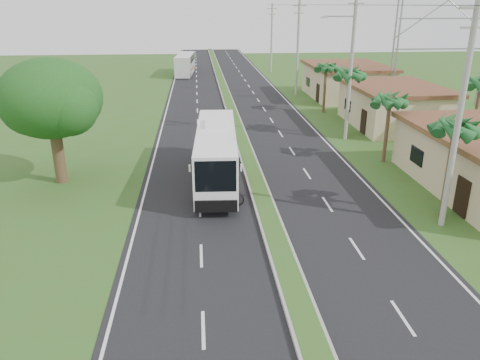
{
  "coord_description": "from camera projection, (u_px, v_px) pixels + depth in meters",
  "views": [
    {
      "loc": [
        -3.44,
        -18.09,
        10.34
      ],
      "look_at": [
        -1.38,
        4.5,
        1.8
      ],
      "focal_mm": 35.0,
      "sensor_mm": 36.0,
      "label": 1
    }
  ],
  "objects": [
    {
      "name": "road_asphalt",
      "position": [
        240.0,
        135.0,
        39.43
      ],
      "size": [
        14.0,
        160.0,
        0.02
      ],
      "primitive_type": "cube",
      "color": "black",
      "rests_on": "ground"
    },
    {
      "name": "utility_pole_a",
      "position": [
        460.0,
        113.0,
        21.38
      ],
      "size": [
        1.6,
        0.28,
        11.0
      ],
      "color": "gray",
      "rests_on": "ground"
    },
    {
      "name": "shop_mid",
      "position": [
        393.0,
        105.0,
        41.83
      ],
      "size": [
        7.6,
        10.6,
        3.67
      ],
      "color": "tan",
      "rests_on": "ground"
    },
    {
      "name": "utility_pole_c",
      "position": [
        298.0,
        47.0,
        54.93
      ],
      "size": [
        1.6,
        0.28,
        11.0
      ],
      "color": "gray",
      "rests_on": "ground"
    },
    {
      "name": "ground",
      "position": [
        280.0,
        252.0,
        20.79
      ],
      "size": [
        180.0,
        180.0,
        0.0
      ],
      "primitive_type": "plane",
      "color": "#36541E",
      "rests_on": "ground"
    },
    {
      "name": "coach_bus_far",
      "position": [
        185.0,
        63.0,
        72.95
      ],
      "size": [
        3.04,
        10.68,
        3.07
      ],
      "rotation": [
        0.0,
        0.0,
        -0.07
      ],
      "color": "silver",
      "rests_on": "ground"
    },
    {
      "name": "motorcyclist",
      "position": [
        227.0,
        192.0,
        25.26
      ],
      "size": [
        1.9,
        0.75,
        2.36
      ],
      "rotation": [
        0.0,
        0.0,
        -0.13
      ],
      "color": "black",
      "rests_on": "ground"
    },
    {
      "name": "shade_tree",
      "position": [
        49.0,
        101.0,
        27.33
      ],
      "size": [
        6.3,
        6.0,
        7.54
      ],
      "color": "#473321",
      "rests_on": "ground"
    },
    {
      "name": "utility_pole_d",
      "position": [
        272.0,
        38.0,
        73.66
      ],
      "size": [
        1.6,
        0.28,
        10.5
      ],
      "color": "gray",
      "rests_on": "ground"
    },
    {
      "name": "palm_verge_d",
      "position": [
        326.0,
        67.0,
        46.08
      ],
      "size": [
        2.4,
        2.4,
        5.25
      ],
      "color": "#473321",
      "rests_on": "ground"
    },
    {
      "name": "palm_verge_c",
      "position": [
        350.0,
        74.0,
        37.45
      ],
      "size": [
        2.4,
        2.4,
        5.85
      ],
      "color": "#473321",
      "rests_on": "ground"
    },
    {
      "name": "billboard_lattice",
      "position": [
        443.0,
        41.0,
        48.22
      ],
      "size": [
        10.18,
        1.18,
        12.07
      ],
      "color": "gray",
      "rests_on": "ground"
    },
    {
      "name": "utility_pole_b",
      "position": [
        351.0,
        61.0,
        36.09
      ],
      "size": [
        3.2,
        0.28,
        12.0
      ],
      "color": "gray",
      "rests_on": "ground"
    },
    {
      "name": "palm_verge_b",
      "position": [
        390.0,
        100.0,
        31.24
      ],
      "size": [
        2.4,
        2.4,
        5.05
      ],
      "color": "#473321",
      "rests_on": "ground"
    },
    {
      "name": "median_strip",
      "position": [
        240.0,
        134.0,
        39.4
      ],
      "size": [
        1.2,
        160.0,
        0.18
      ],
      "color": "gray",
      "rests_on": "ground"
    },
    {
      "name": "coach_bus_main",
      "position": [
        216.0,
        151.0,
        28.53
      ],
      "size": [
        2.84,
        11.16,
        3.58
      ],
      "rotation": [
        0.0,
        0.0,
        -0.05
      ],
      "color": "white",
      "rests_on": "ground"
    },
    {
      "name": "palm_verge_a",
      "position": [
        456.0,
        127.0,
        22.68
      ],
      "size": [
        2.4,
        2.4,
        5.45
      ],
      "color": "#473321",
      "rests_on": "ground"
    },
    {
      "name": "lane_edge_left",
      "position": [
        160.0,
        137.0,
        38.86
      ],
      "size": [
        0.12,
        160.0,
        0.01
      ],
      "primitive_type": "cube",
      "color": "silver",
      "rests_on": "ground"
    },
    {
      "name": "shop_far",
      "position": [
        346.0,
        81.0,
        54.86
      ],
      "size": [
        8.6,
        11.6,
        3.82
      ],
      "color": "tan",
      "rests_on": "ground"
    },
    {
      "name": "lane_edge_right",
      "position": [
        317.0,
        133.0,
        40.0
      ],
      "size": [
        0.12,
        160.0,
        0.01
      ],
      "primitive_type": "cube",
      "color": "silver",
      "rests_on": "ground"
    }
  ]
}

